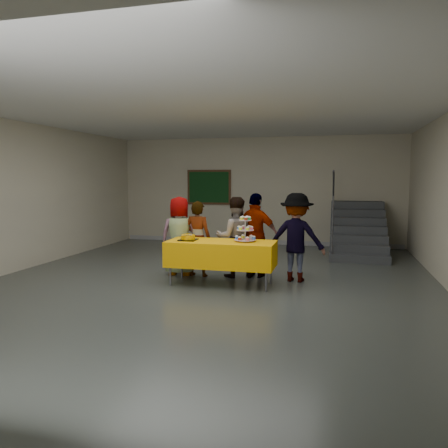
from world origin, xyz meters
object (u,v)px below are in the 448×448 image
(schoolchild_a, at_px, (180,236))
(staircase, at_px, (357,233))
(schoolchild_d, at_px, (256,235))
(noticeboard, at_px, (209,187))
(cupcake_stand, at_px, (245,231))
(schoolchild_b, at_px, (198,239))
(bear_cake, at_px, (188,237))
(schoolchild_e, at_px, (296,237))
(schoolchild_c, at_px, (235,237))
(bake_table, at_px, (221,253))

(schoolchild_a, xyz_separation_m, staircase, (3.43, 3.47, -0.27))
(schoolchild_d, bearing_deg, noticeboard, -47.56)
(cupcake_stand, xyz_separation_m, schoolchild_d, (0.06, 0.70, -0.16))
(schoolchild_b, bearing_deg, bear_cake, 96.88)
(cupcake_stand, xyz_separation_m, staircase, (2.04, 3.97, -0.47))
(schoolchild_e, xyz_separation_m, staircase, (1.21, 3.44, -0.31))
(bear_cake, height_order, schoolchild_c, schoolchild_c)
(cupcake_stand, bearing_deg, schoolchild_c, 118.54)
(bake_table, distance_m, schoolchild_b, 0.84)
(schoolchild_c, height_order, schoolchild_e, schoolchild_e)
(bear_cake, relative_size, noticeboard, 0.28)
(schoolchild_a, bearing_deg, bake_table, 143.63)
(schoolchild_b, distance_m, schoolchild_d, 1.10)
(cupcake_stand, xyz_separation_m, schoolchild_a, (-1.39, 0.49, -0.20))
(noticeboard, bearing_deg, schoolchild_b, -76.36)
(schoolchild_e, bearing_deg, schoolchild_b, 7.00)
(schoolchild_b, height_order, noticeboard, noticeboard)
(schoolchild_e, distance_m, noticeboard, 5.23)
(bake_table, relative_size, schoolchild_b, 1.31)
(schoolchild_c, distance_m, staircase, 4.13)
(bake_table, distance_m, staircase, 4.73)
(cupcake_stand, bearing_deg, noticeboard, 113.29)
(schoolchild_b, bearing_deg, schoolchild_d, -162.82)
(bake_table, relative_size, schoolchild_e, 1.18)
(schoolchild_d, xyz_separation_m, noticeboard, (-2.13, 4.11, 0.81))
(schoolchild_a, height_order, schoolchild_e, schoolchild_e)
(schoolchild_c, bearing_deg, noticeboard, -88.09)
(schoolchild_d, bearing_deg, staircase, -106.16)
(schoolchild_c, bearing_deg, bake_table, 61.19)
(staircase, relative_size, noticeboard, 1.85)
(staircase, bearing_deg, schoolchild_d, -121.18)
(schoolchild_a, height_order, schoolchild_c, schoolchild_c)
(schoolchild_e, bearing_deg, schoolchild_c, 2.75)
(schoolchild_c, bearing_deg, schoolchild_e, 156.65)
(cupcake_stand, relative_size, schoolchild_c, 0.29)
(cupcake_stand, distance_m, schoolchild_d, 0.72)
(schoolchild_b, distance_m, schoolchild_e, 1.85)
(schoolchild_d, bearing_deg, schoolchild_e, -177.38)
(staircase, bearing_deg, schoolchild_a, -134.65)
(schoolchild_c, xyz_separation_m, schoolchild_e, (1.15, -0.05, 0.04))
(bake_table, xyz_separation_m, schoolchild_b, (-0.61, 0.55, 0.16))
(bear_cake, height_order, noticeboard, noticeboard)
(bear_cake, bearing_deg, noticeboard, 102.18)
(schoolchild_b, xyz_separation_m, noticeboard, (-1.05, 4.32, 0.88))
(bear_cake, distance_m, staircase, 5.10)
(bake_table, xyz_separation_m, noticeboard, (-1.66, 4.88, 1.04))
(schoolchild_d, bearing_deg, bake_table, 73.51)
(bear_cake, xyz_separation_m, schoolchild_d, (1.07, 0.81, -0.04))
(schoolchild_c, xyz_separation_m, schoolchild_d, (0.38, 0.11, 0.04))
(bear_cake, height_order, schoolchild_a, schoolchild_a)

